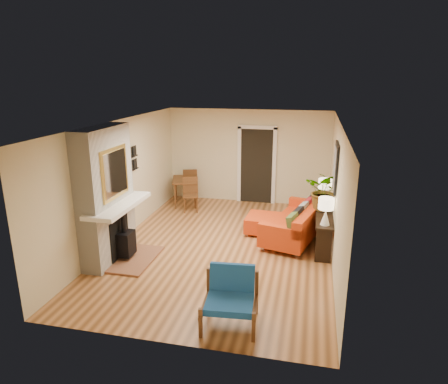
{
  "coord_description": "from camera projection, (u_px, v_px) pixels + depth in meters",
  "views": [
    {
      "loc": [
        1.76,
        -7.58,
        3.52
      ],
      "look_at": [
        0.0,
        0.2,
        1.15
      ],
      "focal_mm": 32.0,
      "sensor_mm": 36.0,
      "label": 1
    }
  ],
  "objects": [
    {
      "name": "room_shell",
      "position": [
        267.0,
        164.0,
        10.45
      ],
      "size": [
        6.5,
        6.5,
        6.5
      ],
      "color": "#C1804A",
      "rests_on": "ground"
    },
    {
      "name": "lamp_far",
      "position": [
        325.0,
        188.0,
        8.96
      ],
      "size": [
        0.3,
        0.3,
        0.54
      ],
      "color": "white",
      "rests_on": "console_table"
    },
    {
      "name": "dining_table",
      "position": [
        188.0,
        184.0,
        11.07
      ],
      "size": [
        1.05,
        1.69,
        0.89
      ],
      "color": "brown",
      "rests_on": "ground"
    },
    {
      "name": "sofa",
      "position": [
        299.0,
        223.0,
        8.78
      ],
      "size": [
        1.44,
        2.3,
        0.84
      ],
      "color": "silver",
      "rests_on": "ground"
    },
    {
      "name": "blue_chair",
      "position": [
        231.0,
        294.0,
        5.81
      ],
      "size": [
        0.85,
        0.83,
        0.82
      ],
      "color": "brown",
      "rests_on": "ground"
    },
    {
      "name": "console_table",
      "position": [
        324.0,
        220.0,
        8.38
      ],
      "size": [
        0.34,
        1.85,
        0.72
      ],
      "color": "black",
      "rests_on": "ground"
    },
    {
      "name": "houseplant",
      "position": [
        325.0,
        191.0,
        8.4
      ],
      "size": [
        0.96,
        0.9,
        0.85
      ],
      "primitive_type": "imported",
      "rotation": [
        0.0,
        0.0,
        -0.37
      ],
      "color": "#1E5919",
      "rests_on": "console_table"
    },
    {
      "name": "ottoman",
      "position": [
        264.0,
        223.0,
        9.15
      ],
      "size": [
        0.83,
        0.83,
        0.4
      ],
      "color": "silver",
      "rests_on": "ground"
    },
    {
      "name": "lamp_near",
      "position": [
        326.0,
        208.0,
        7.59
      ],
      "size": [
        0.3,
        0.3,
        0.54
      ],
      "color": "white",
      "rests_on": "console_table"
    },
    {
      "name": "fireplace",
      "position": [
        108.0,
        198.0,
        7.6
      ],
      "size": [
        1.09,
        1.68,
        2.6
      ],
      "color": "white",
      "rests_on": "ground"
    }
  ]
}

